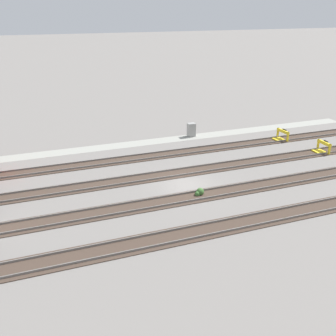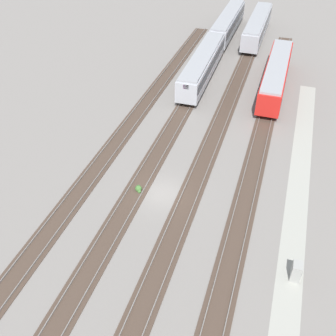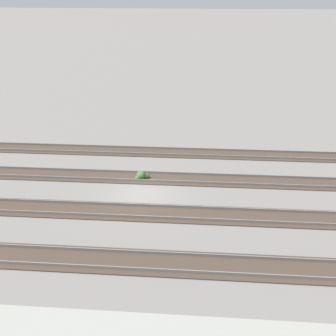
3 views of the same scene
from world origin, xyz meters
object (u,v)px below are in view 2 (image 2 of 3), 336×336
Objects in this scene: subway_car_front_row_centre at (202,65)px; electrical_cabinet at (296,271)px; subway_car_front_row_leftmost at (257,26)px; weed_clump at (139,189)px; subway_car_front_row_right_inner at (276,75)px; subway_car_front_row_left_inner at (228,23)px.

electrical_cabinet is at bearing -154.15° from subway_car_front_row_centre.
subway_car_front_row_centre is at bearing 25.85° from electrical_cabinet.
subway_car_front_row_leftmost is 19.28m from subway_car_front_row_centre.
subway_car_front_row_leftmost is at bearing -6.33° from weed_clump.
weed_clump is (-43.72, 4.85, -1.80)m from subway_car_front_row_leftmost.
electrical_cabinet reaches higher than weed_clump.
subway_car_front_row_leftmost is 19.28m from subway_car_front_row_right_inner.
subway_car_front_row_leftmost is 1.00× the size of subway_car_front_row_centre.
subway_car_front_row_leftmost is 1.00× the size of subway_car_front_row_right_inner.
subway_car_front_row_leftmost reaches higher than electrical_cabinet.
weed_clump is (5.61, 14.71, -0.56)m from electrical_cabinet.
subway_car_front_row_centre is 19.61× the size of weed_clump.
subway_car_front_row_leftmost and subway_car_front_row_centre have the same top height.
weed_clump is at bearing 158.53° from subway_car_front_row_right_inner.
subway_car_front_row_right_inner is at bearing 8.94° from electrical_cabinet.
subway_car_front_row_left_inner reaches higher than weed_clump.
subway_car_front_row_right_inner is at bearing -90.00° from subway_car_front_row_centre.
electrical_cabinet is at bearing -171.06° from subway_car_front_row_right_inner.
subway_car_front_row_centre reaches higher than electrical_cabinet.
subway_car_front_row_left_inner is 1.00× the size of subway_car_front_row_right_inner.
electrical_cabinet is at bearing -110.88° from weed_clump.
subway_car_front_row_left_inner is 51.63m from electrical_cabinet.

